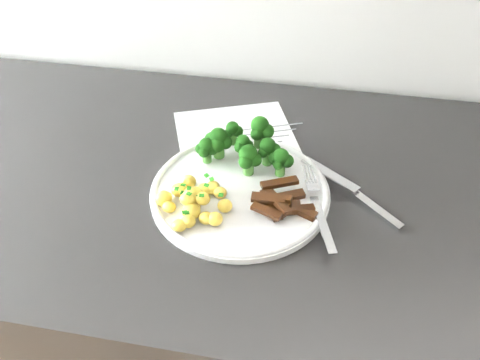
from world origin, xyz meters
TOP-DOWN VIEW (x-y plane):
  - counter at (-0.04, 1.66)m, footprint 2.47×0.62m
  - recipe_paper at (-0.10, 1.74)m, footprint 0.30×0.34m
  - plate at (-0.09, 1.64)m, footprint 0.28×0.28m
  - broccoli at (-0.09, 1.70)m, footprint 0.16×0.10m
  - potatoes at (-0.15, 1.59)m, footprint 0.12×0.11m
  - beef_strips at (-0.02, 1.61)m, footprint 0.10×0.09m
  - fork at (0.04, 1.60)m, footprint 0.06×0.18m
  - knife at (0.10, 1.65)m, footprint 0.16×0.14m

SIDE VIEW (x-z plane):
  - counter at x=-0.04m, z-range 0.00..0.92m
  - recipe_paper at x=-0.10m, z-range 0.93..0.93m
  - plate at x=-0.09m, z-range 0.92..0.94m
  - knife at x=0.10m, z-range 0.92..0.94m
  - fork at x=0.04m, z-range 0.93..0.95m
  - beef_strips at x=-0.02m, z-range 0.93..0.96m
  - potatoes at x=-0.15m, z-range 0.93..0.97m
  - broccoli at x=-0.09m, z-range 0.94..1.00m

